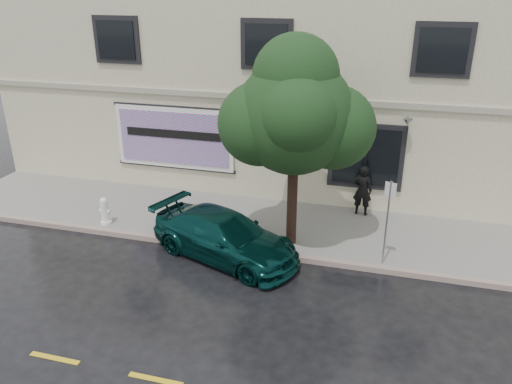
% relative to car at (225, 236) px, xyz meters
% --- Properties ---
extents(ground, '(90.00, 90.00, 0.00)m').
position_rel_car_xyz_m(ground, '(0.18, -1.20, -0.62)').
color(ground, black).
rests_on(ground, ground).
extents(sidewalk, '(20.00, 3.50, 0.15)m').
position_rel_car_xyz_m(sidewalk, '(0.18, 2.05, -0.55)').
color(sidewalk, gray).
rests_on(sidewalk, ground).
extents(curb, '(20.00, 0.18, 0.16)m').
position_rel_car_xyz_m(curb, '(0.18, 0.30, -0.55)').
color(curb, gray).
rests_on(curb, ground).
extents(road_marking, '(19.00, 0.12, 0.01)m').
position_rel_car_xyz_m(road_marking, '(0.18, -4.70, -0.62)').
color(road_marking, gold).
rests_on(road_marking, ground).
extents(building, '(20.00, 8.12, 7.00)m').
position_rel_car_xyz_m(building, '(0.18, 7.80, 2.88)').
color(building, beige).
rests_on(building, ground).
extents(billboard, '(4.30, 0.16, 2.20)m').
position_rel_car_xyz_m(billboard, '(-3.02, 3.72, 1.43)').
color(billboard, white).
rests_on(billboard, ground).
extents(car, '(4.67, 3.27, 1.25)m').
position_rel_car_xyz_m(car, '(0.00, 0.00, 0.00)').
color(car, '#072F2D').
rests_on(car, ground).
extents(pedestrian, '(0.62, 0.44, 1.61)m').
position_rel_car_xyz_m(pedestrian, '(3.38, 3.40, 0.33)').
color(pedestrian, black).
rests_on(pedestrian, sidewalk).
extents(umbrella, '(1.37, 1.37, 0.79)m').
position_rel_car_xyz_m(umbrella, '(3.38, 3.40, 1.54)').
color(umbrella, black).
rests_on(umbrella, pedestrian).
extents(street_tree, '(3.03, 3.03, 5.16)m').
position_rel_car_xyz_m(street_tree, '(1.62, 1.00, 3.15)').
color(street_tree, black).
rests_on(street_tree, sidewalk).
extents(fire_hydrant, '(0.35, 0.33, 0.85)m').
position_rel_car_xyz_m(fire_hydrant, '(-4.04, 0.69, -0.06)').
color(fire_hydrant, white).
rests_on(fire_hydrant, sidewalk).
extents(sign_pole, '(0.28, 0.10, 2.31)m').
position_rel_car_xyz_m(sign_pole, '(4.16, 0.50, 0.93)').
color(sign_pole, '#999DA2').
rests_on(sign_pole, sidewalk).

